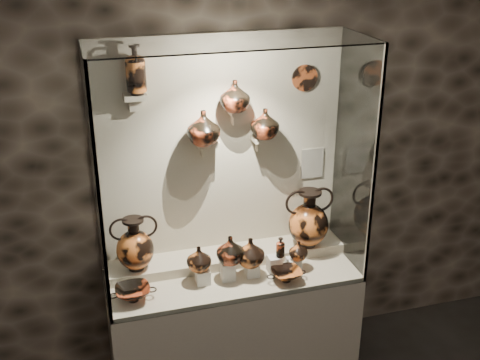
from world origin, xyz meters
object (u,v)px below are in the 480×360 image
jug_a (199,258)px  jug_e (298,250)px  kylix_right (286,274)px  amphora_right (309,218)px  ovoid_vase_c (265,123)px  ovoid_vase_b (235,96)px  kylix_left (133,292)px  jug_c (250,252)px  lekythos_tall (135,67)px  ovoid_vase_a (204,128)px  jug_b (230,250)px  amphora_left (135,244)px  lekythos_small (280,246)px

jug_a → jug_e: 0.69m
jug_a → kylix_right: size_ratio=0.66×
jug_e → kylix_right: 0.20m
amphora_right → ovoid_vase_c: ovoid_vase_c is taller
amphora_right → ovoid_vase_c: 0.77m
jug_e → ovoid_vase_b: bearing=134.7°
amphora_right → kylix_left: bearing=178.5°
jug_c → lekythos_tall: 1.40m
ovoid_vase_a → ovoid_vase_b: size_ratio=1.11×
jug_c → jug_b: bearing=173.5°
amphora_left → amphora_right: bearing=-1.8°
jug_a → lekythos_small: 0.56m
jug_a → jug_e: (0.69, -0.02, -0.04)m
jug_b → lekythos_tall: lekythos_tall is taller
amphora_left → lekythos_small: 0.97m
jug_b → kylix_left: 0.68m
kylix_left → kylix_right: bearing=-24.7°
jug_a → jug_c: size_ratio=0.85×
amphora_left → lekythos_tall: bearing=38.6°
lekythos_small → ovoid_vase_c: size_ratio=0.82×
jug_a → ovoid_vase_a: size_ratio=0.76×
jug_c → lekythos_small: jug_c is taller
ovoid_vase_a → jug_e: bearing=-30.3°
amphora_left → kylix_left: size_ratio=1.31×
kylix_right → jug_b: bearing=140.0°
jug_b → ovoid_vase_a: ovoid_vase_a is taller
kylix_left → lekythos_small: bearing=-18.1°
amphora_right → ovoid_vase_c: (-0.31, 0.08, 0.70)m
ovoid_vase_c → amphora_left: bearing=171.8°
jug_c → amphora_left: bearing=159.4°
kylix_right → kylix_left: bearing=155.4°
amphora_right → kylix_right: (-0.27, -0.30, -0.23)m
jug_e → ovoid_vase_c: (-0.17, 0.26, 0.84)m
jug_e → kylix_right: jug_e is taller
kylix_right → lekythos_tall: 1.65m
kylix_left → ovoid_vase_a: bearing=7.6°
jug_a → kylix_left: size_ratio=0.60×
jug_a → jug_e: size_ratio=1.25×
lekythos_small → lekythos_tall: 1.50m
ovoid_vase_a → ovoid_vase_c: size_ratio=1.13×
amphora_left → lekythos_tall: size_ratio=1.12×
ovoid_vase_b → kylix_right: bearing=-61.7°
lekythos_tall → ovoid_vase_b: 0.65m
jug_c → kylix_left: 0.80m
amphora_left → kylix_right: bearing=-19.6°
kylix_right → ovoid_vase_b: 1.22m
amphora_left → jug_c: amphora_left is taller
ovoid_vase_c → ovoid_vase_a: bearing=170.0°
amphora_right → jug_b: size_ratio=2.20×
amphora_left → jug_b: 0.63m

